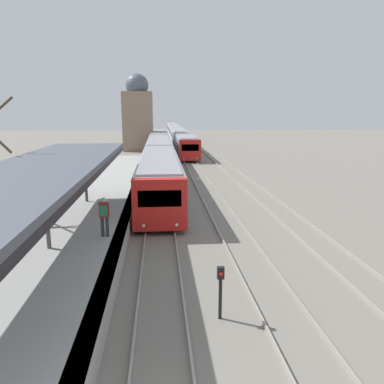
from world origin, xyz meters
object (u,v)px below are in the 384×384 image
at_px(person_on_platform, 104,214).
at_px(signal_post_near, 220,287).
at_px(train_near, 159,150).
at_px(train_far, 177,134).

relative_size(person_on_platform, signal_post_near, 1.03).
bearing_deg(train_near, person_on_platform, -94.69).
xyz_separation_m(train_near, train_far, (3.61, 33.64, -0.05)).
xyz_separation_m(train_far, signal_post_near, (-1.89, -66.46, -0.57)).
bearing_deg(train_far, train_near, -96.13).
height_order(train_far, signal_post_near, train_far).
distance_m(person_on_platform, train_far, 61.60).
height_order(person_on_platform, signal_post_near, person_on_platform).
bearing_deg(train_near, signal_post_near, -87.00).
bearing_deg(signal_post_near, train_near, 93.00).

